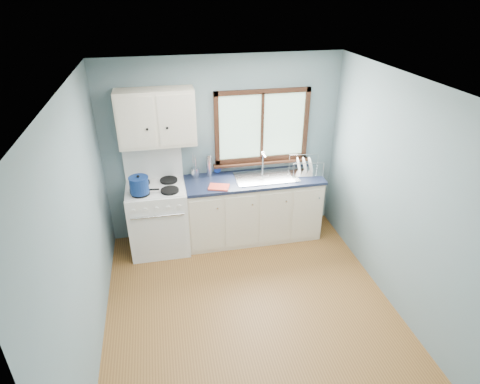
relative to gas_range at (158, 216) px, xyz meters
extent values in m
cube|color=brown|center=(0.95, -1.47, -0.50)|extent=(3.20, 3.60, 0.02)
cube|color=white|center=(0.95, -1.47, 2.02)|extent=(3.20, 3.60, 0.02)
cube|color=slate|center=(0.95, 0.34, 0.76)|extent=(3.20, 0.02, 2.50)
cube|color=slate|center=(0.95, -3.28, 0.76)|extent=(3.20, 0.02, 2.50)
cube|color=slate|center=(-0.66, -1.47, 0.76)|extent=(0.02, 3.60, 2.50)
cube|color=slate|center=(2.56, -1.47, 0.76)|extent=(0.02, 3.60, 2.50)
cube|color=white|center=(0.00, -0.01, -0.03)|extent=(0.76, 0.65, 0.92)
cube|color=white|center=(0.00, 0.30, 0.65)|extent=(0.76, 0.05, 0.44)
cube|color=silver|center=(0.00, -0.01, 0.43)|extent=(0.72, 0.59, 0.01)
cylinder|color=black|center=(-0.18, -0.16, 0.45)|extent=(0.23, 0.23, 0.03)
cylinder|color=black|center=(0.18, -0.16, 0.45)|extent=(0.23, 0.23, 0.03)
cylinder|color=black|center=(-0.18, 0.14, 0.45)|extent=(0.23, 0.23, 0.03)
cylinder|color=black|center=(0.18, 0.14, 0.45)|extent=(0.23, 0.23, 0.03)
cylinder|color=silver|center=(0.00, -0.35, 0.21)|extent=(0.66, 0.02, 0.02)
cube|color=silver|center=(0.00, -0.33, -0.09)|extent=(0.66, 0.01, 0.55)
cube|color=beige|center=(1.31, 0.02, -0.05)|extent=(1.85, 0.60, 0.88)
cube|color=black|center=(1.31, 0.04, -0.45)|extent=(1.85, 0.54, 0.08)
cube|color=black|center=(1.31, 0.02, 0.41)|extent=(1.89, 0.64, 0.04)
cube|color=silver|center=(1.49, 0.02, 0.43)|extent=(0.84, 0.46, 0.01)
cube|color=silver|center=(1.29, 0.02, 0.36)|extent=(0.36, 0.40, 0.14)
cube|color=silver|center=(1.69, 0.02, 0.36)|extent=(0.36, 0.40, 0.14)
cylinder|color=silver|center=(1.49, 0.22, 0.57)|extent=(0.02, 0.02, 0.28)
cylinder|color=silver|center=(1.49, 0.15, 0.70)|extent=(0.02, 0.16, 0.02)
sphere|color=silver|center=(1.49, 0.22, 0.71)|extent=(0.04, 0.04, 0.04)
cube|color=#9EC6A8|center=(1.49, 0.32, 1.06)|extent=(1.22, 0.01, 0.92)
cube|color=#3A1F12|center=(1.49, 0.30, 1.53)|extent=(1.30, 0.05, 0.06)
cube|color=#3A1F12|center=(1.49, 0.30, 0.59)|extent=(1.30, 0.05, 0.06)
cube|color=#3A1F12|center=(0.87, 0.30, 1.06)|extent=(0.06, 0.05, 1.00)
cube|color=#3A1F12|center=(2.10, 0.30, 1.06)|extent=(0.06, 0.05, 1.00)
cube|color=#3A1F12|center=(1.49, 0.30, 1.06)|extent=(0.03, 0.05, 0.92)
cube|color=#3A1F12|center=(1.49, 0.27, 0.54)|extent=(1.36, 0.10, 0.03)
cube|color=beige|center=(0.10, 0.16, 1.31)|extent=(0.95, 0.32, 0.70)
cube|color=beige|center=(-0.14, -0.01, 1.31)|extent=(0.44, 0.01, 0.62)
cube|color=beige|center=(0.34, -0.01, 1.31)|extent=(0.44, 0.01, 0.62)
sphere|color=black|center=(-0.02, -0.02, 1.23)|extent=(0.03, 0.03, 0.03)
sphere|color=black|center=(0.22, -0.02, 1.23)|extent=(0.03, 0.03, 0.03)
cylinder|color=black|center=(-0.19, -0.15, 0.49)|extent=(0.27, 0.27, 0.05)
cube|color=black|center=(-0.02, -0.17, 0.49)|extent=(0.14, 0.04, 0.01)
cylinder|color=navy|center=(-0.18, -0.17, 0.57)|extent=(0.28, 0.28, 0.20)
cylinder|color=navy|center=(-0.18, -0.17, 0.67)|extent=(0.29, 0.29, 0.01)
sphere|color=black|center=(-0.18, -0.17, 0.69)|extent=(0.04, 0.04, 0.04)
cylinder|color=silver|center=(0.54, 0.21, 0.49)|extent=(0.14, 0.14, 0.14)
cylinder|color=silver|center=(0.56, 0.23, 0.64)|extent=(0.01, 0.01, 0.20)
cylinder|color=silver|center=(0.52, 0.22, 0.65)|extent=(0.01, 0.01, 0.24)
cylinder|color=silver|center=(0.55, 0.20, 0.63)|extent=(0.01, 0.01, 0.18)
cylinder|color=silver|center=(0.73, 0.22, 0.58)|extent=(0.09, 0.09, 0.31)
imported|color=#1538B5|center=(0.86, 0.27, 0.56)|extent=(0.10, 0.10, 0.27)
cube|color=#E44834|center=(0.81, -0.16, 0.44)|extent=(0.30, 0.26, 0.02)
cube|color=silver|center=(2.06, 0.06, 0.43)|extent=(0.47, 0.38, 0.02)
cylinder|color=silver|center=(1.84, -0.07, 0.53)|extent=(0.01, 0.01, 0.20)
cylinder|color=silver|center=(2.25, -0.12, 0.53)|extent=(0.01, 0.01, 0.20)
cylinder|color=silver|center=(1.88, 0.24, 0.53)|extent=(0.01, 0.01, 0.20)
cylinder|color=silver|center=(2.29, 0.19, 0.53)|extent=(0.01, 0.01, 0.20)
cylinder|color=silver|center=(2.04, -0.09, 0.63)|extent=(0.41, 0.06, 0.01)
cylinder|color=silver|center=(2.08, 0.21, 0.63)|extent=(0.41, 0.06, 0.01)
cylinder|color=white|center=(1.96, 0.07, 0.54)|extent=(0.09, 0.23, 0.22)
cylinder|color=white|center=(2.04, 0.06, 0.54)|extent=(0.09, 0.23, 0.22)
cylinder|color=white|center=(2.12, 0.05, 0.54)|extent=(0.09, 0.23, 0.22)
camera|label=1|loc=(0.14, -4.72, 2.79)|focal=30.00mm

